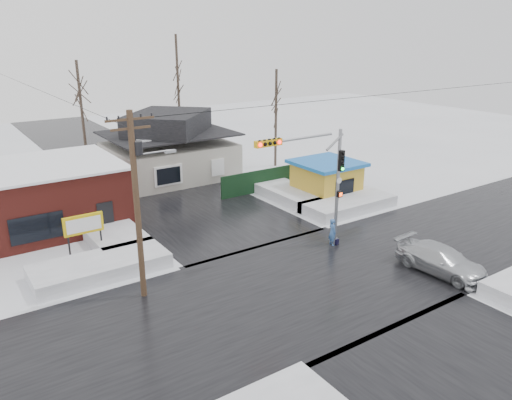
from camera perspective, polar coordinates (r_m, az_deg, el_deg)
ground at (r=26.29m, az=6.94°, el=-9.07°), size 120.00×120.00×0.00m
road_ns at (r=26.29m, az=6.94°, el=-9.05°), size 10.00×120.00×0.02m
road_ew at (r=26.29m, az=6.94°, el=-9.05°), size 120.00×10.00×0.02m
snowbank_nw at (r=27.83m, az=-17.36°, el=-7.28°), size 7.00×3.00×0.80m
snowbank_ne at (r=36.53m, az=10.51°, el=-0.46°), size 7.00×3.00×0.80m
snowbank_nside_w at (r=32.76m, az=-16.68°, el=-3.23°), size 3.00×8.00×0.80m
snowbank_nside_e at (r=38.84m, az=3.25°, el=0.99°), size 3.00×8.00×0.80m
traffic_signal at (r=28.19m, az=7.12°, el=2.80°), size 6.05×0.68×7.00m
utility_pole at (r=23.30m, az=-13.38°, el=0.49°), size 3.15×0.44×9.00m
brick_building at (r=35.14m, az=-25.16°, el=0.14°), size 12.20×8.20×4.12m
marquee_sign at (r=29.48m, az=-19.11°, el=-2.77°), size 2.20×0.21×2.55m
house at (r=44.14m, az=-9.90°, el=5.88°), size 10.40×8.40×5.76m
kiosk at (r=38.60m, az=8.04°, el=2.37°), size 4.60×4.60×2.88m
fence at (r=39.96m, az=0.95°, el=2.27°), size 8.00×0.12×1.80m
tree_far_left at (r=45.06m, az=-19.58°, el=12.25°), size 3.00×3.00×10.00m
tree_far_mid at (r=50.28m, az=-9.03°, el=15.45°), size 3.00×3.00×12.00m
tree_far_right at (r=46.68m, az=2.33°, el=12.48°), size 3.00×3.00×9.00m
pedestrian at (r=30.16m, az=8.71°, el=-3.66°), size 0.51×0.67×1.66m
car at (r=28.29m, az=20.40°, el=-6.47°), size 2.36×5.09×1.44m
shopping_bag at (r=30.47m, az=9.24°, el=-4.78°), size 0.30×0.20×0.35m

